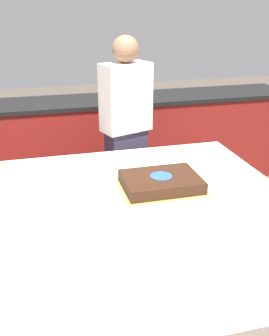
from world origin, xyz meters
TOP-DOWN VIEW (x-y plane):
  - ground_plane at (0.00, 0.00)m, footprint 14.00×14.00m
  - back_counter at (0.00, 1.65)m, footprint 4.40×0.58m
  - dining_table at (0.00, 0.00)m, footprint 1.94×1.16m
  - cake at (0.27, -0.10)m, footprint 0.49×0.38m
  - side_plate_near_cake at (0.32, 0.21)m, footprint 0.21×0.21m
  - utensil_pile at (-0.13, -0.49)m, footprint 0.14×0.09m
  - person_cutting_cake at (0.27, 0.80)m, footprint 0.42×0.31m

SIDE VIEW (x-z plane):
  - ground_plane at x=0.00m, z-range 0.00..0.00m
  - dining_table at x=0.00m, z-range 0.00..0.78m
  - back_counter at x=0.00m, z-range 0.00..0.92m
  - side_plate_near_cake at x=0.32m, z-range 0.78..0.78m
  - utensil_pile at x=-0.13m, z-range 0.78..0.80m
  - cake at x=0.27m, z-range 0.77..0.85m
  - person_cutting_cake at x=0.27m, z-range 0.03..1.61m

